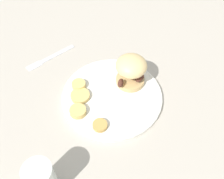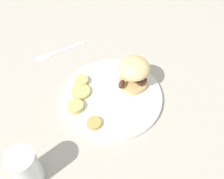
{
  "view_description": "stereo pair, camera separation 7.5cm",
  "coord_description": "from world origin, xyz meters",
  "px_view_note": "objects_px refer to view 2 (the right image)",
  "views": [
    {
      "loc": [
        -0.17,
        0.43,
        0.63
      ],
      "look_at": [
        0.0,
        0.0,
        0.04
      ],
      "focal_mm": 42.0,
      "sensor_mm": 36.0,
      "label": 1
    },
    {
      "loc": [
        -0.24,
        0.4,
        0.63
      ],
      "look_at": [
        0.0,
        0.0,
        0.04
      ],
      "focal_mm": 42.0,
      "sensor_mm": 36.0,
      "label": 2
    }
  ],
  "objects_px": {
    "dinner_plate": "(112,96)",
    "drinking_glass": "(26,168)",
    "fork": "(60,51)",
    "sandwich": "(134,72)"
  },
  "relations": [
    {
      "from": "dinner_plate",
      "to": "fork",
      "type": "height_order",
      "value": "dinner_plate"
    },
    {
      "from": "dinner_plate",
      "to": "drinking_glass",
      "type": "xyz_separation_m",
      "value": [
        0.04,
        0.3,
        0.05
      ]
    },
    {
      "from": "dinner_plate",
      "to": "fork",
      "type": "relative_size",
      "value": 1.78
    },
    {
      "from": "dinner_plate",
      "to": "drinking_glass",
      "type": "relative_size",
      "value": 2.6
    },
    {
      "from": "dinner_plate",
      "to": "sandwich",
      "type": "relative_size",
      "value": 2.95
    },
    {
      "from": "sandwich",
      "to": "drinking_glass",
      "type": "relative_size",
      "value": 0.88
    },
    {
      "from": "fork",
      "to": "drinking_glass",
      "type": "xyz_separation_m",
      "value": [
        -0.21,
        0.38,
        0.06
      ]
    },
    {
      "from": "dinner_plate",
      "to": "drinking_glass",
      "type": "bearing_deg",
      "value": 81.72
    },
    {
      "from": "dinner_plate",
      "to": "sandwich",
      "type": "xyz_separation_m",
      "value": [
        -0.03,
        -0.07,
        0.06
      ]
    },
    {
      "from": "fork",
      "to": "dinner_plate",
      "type": "bearing_deg",
      "value": 162.64
    }
  ]
}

